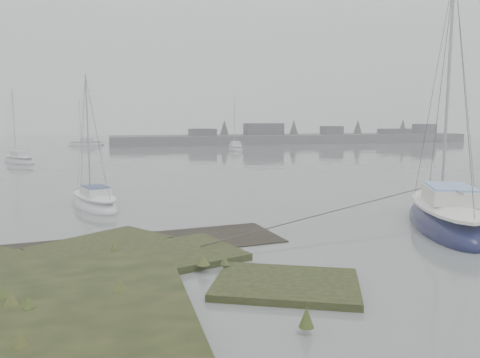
% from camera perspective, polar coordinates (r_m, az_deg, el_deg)
% --- Properties ---
extents(ground, '(160.00, 160.00, 0.00)m').
position_cam_1_polar(ground, '(41.25, -10.28, 1.56)').
color(ground, slate).
rests_on(ground, ground).
extents(far_shoreline, '(60.00, 8.00, 4.15)m').
position_cam_1_polar(far_shoreline, '(78.93, 7.42, 5.00)').
color(far_shoreline, '#4C4F51').
rests_on(far_shoreline, ground).
extents(sailboat_main, '(5.55, 7.80, 10.57)m').
position_cam_1_polar(sailboat_main, '(19.64, 23.88, -4.42)').
color(sailboat_main, '#111536').
rests_on(sailboat_main, ground).
extents(sailboat_white, '(2.99, 4.95, 6.64)m').
position_cam_1_polar(sailboat_white, '(22.86, -17.29, -2.83)').
color(sailboat_white, silver).
rests_on(sailboat_white, ground).
extents(sailboat_far_a, '(4.22, 5.33, 7.36)m').
position_cam_1_polar(sailboat_far_a, '(47.93, -25.32, 2.05)').
color(sailboat_far_a, '#9EA4A6').
rests_on(sailboat_far_a, ground).
extents(sailboat_far_b, '(2.33, 5.41, 7.40)m').
position_cam_1_polar(sailboat_far_b, '(60.42, -0.56, 3.74)').
color(sailboat_far_b, '#B6BCBF').
rests_on(sailboat_far_b, ground).
extents(sailboat_far_c, '(5.55, 2.47, 7.57)m').
position_cam_1_polar(sailboat_far_c, '(74.75, -18.28, 4.08)').
color(sailboat_far_c, silver).
rests_on(sailboat_far_c, ground).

